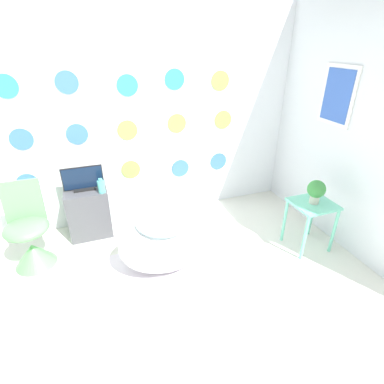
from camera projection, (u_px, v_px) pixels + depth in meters
The scene contains 11 objects.
ground_plane at pixel (186, 350), 2.25m from camera, with size 12.00×12.00×0.00m, color silver.
wall_back_dotted at pixel (127, 115), 3.38m from camera, with size 5.09×0.05×2.60m.
wall_right at pixel (342, 122), 3.11m from camera, with size 0.06×3.05×2.60m.
rug at pixel (168, 275), 2.95m from camera, with size 1.29×0.98×0.01m.
bathtub at pixel (164, 242), 2.98m from camera, with size 0.90×0.63×0.54m.
chair at pixel (30, 241), 2.98m from camera, with size 0.42×0.42×0.87m.
tv_cabinet at pixel (89, 211), 3.47m from camera, with size 0.46×0.39×0.58m.
tv at pixel (83, 180), 3.28m from camera, with size 0.43×0.12×0.27m.
vase at pixel (101, 186), 3.24m from camera, with size 0.08×0.08×0.16m.
side_table at pixel (312, 212), 3.17m from camera, with size 0.42×0.40×0.55m.
potted_plant_left at pixel (316, 190), 3.05m from camera, with size 0.18×0.18×0.25m.
Camera 1 is at (-0.44, -1.37, 2.09)m, focal length 28.00 mm.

